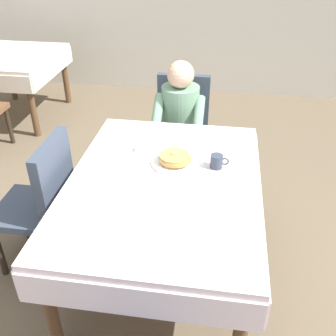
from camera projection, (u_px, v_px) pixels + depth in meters
name	position (u px, v px, depth m)	size (l,w,h in m)	color
ground_plane	(164.00, 270.00, 2.64)	(14.00, 14.00, 0.00)	brown
dining_table_main	(164.00, 193.00, 2.29)	(1.12, 1.52, 0.74)	silver
chair_diner	(182.00, 124.00, 3.34)	(0.44, 0.45, 0.93)	#384251
diner_person	(180.00, 117.00, 3.13)	(0.40, 0.43, 1.12)	gray
chair_left_side	(43.00, 198.00, 2.46)	(0.45, 0.44, 0.93)	#384251
plate_breakfast	(174.00, 163.00, 2.39)	(0.28, 0.28, 0.02)	white
breakfast_stack	(175.00, 158.00, 2.37)	(0.20, 0.20, 0.06)	tan
cup_coffee	(217.00, 161.00, 2.34)	(0.11, 0.08, 0.08)	#333D4C
syrup_pitcher	(138.00, 146.00, 2.51)	(0.08, 0.08, 0.07)	silver
fork_left_of_plate	(143.00, 163.00, 2.40)	(0.18, 0.01, 0.01)	silver
knife_right_of_plate	(205.00, 168.00, 2.36)	(0.20, 0.01, 0.01)	silver
spoon_near_edge	(170.00, 196.00, 2.11)	(0.15, 0.01, 0.01)	silver
napkin_folded	(115.00, 176.00, 2.28)	(0.17, 0.12, 0.01)	white
background_table_far	(15.00, 65.00, 4.40)	(0.92, 1.12, 0.74)	silver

